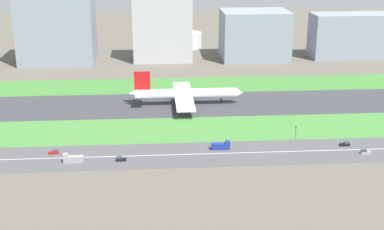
{
  "coord_description": "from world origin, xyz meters",
  "views": [
    {
      "loc": [
        -18.76,
        -292.26,
        93.03
      ],
      "look_at": [
        -0.16,
        -36.5,
        6.0
      ],
      "focal_mm": 50.47,
      "sensor_mm": 36.0,
      "label": 1
    }
  ],
  "objects": [
    {
      "name": "office_tower",
      "position": [
        58.73,
        114.0,
        18.45
      ],
      "size": [
        50.5,
        38.31,
        36.9
      ],
      "primitive_type": "cube",
      "color": "gray",
      "rests_on": "ground_plane"
    },
    {
      "name": "hangar_building",
      "position": [
        -11.67,
        114.0,
        25.32
      ],
      "size": [
        43.97,
        26.58,
        50.63
      ],
      "primitive_type": "cube",
      "color": "#B2B2B7",
      "rests_on": "ground_plane"
    },
    {
      "name": "grass_median_south",
      "position": [
        0.0,
        -41.0,
        0.05
      ],
      "size": [
        280.0,
        36.0,
        0.1
      ],
      "primitive_type": "cube",
      "color": "#427F38",
      "rests_on": "ground_plane"
    },
    {
      "name": "ground_plane",
      "position": [
        0.0,
        0.0,
        0.0
      ],
      "size": [
        800.0,
        800.0,
        0.0
      ],
      "primitive_type": "plane",
      "color": "#5B564C"
    },
    {
      "name": "car_4",
      "position": [
        73.65,
        -78.0,
        0.92
      ],
      "size": [
        4.4,
        1.8,
        2.0
      ],
      "rotation": [
        0.0,
        0.0,
        3.14
      ],
      "color": "#99999E",
      "rests_on": "highway"
    },
    {
      "name": "fuel_tank_west",
      "position": [
        10.64,
        159.0,
        6.53
      ],
      "size": [
        22.94,
        22.94,
        13.06
      ],
      "primitive_type": "cylinder",
      "color": "silver",
      "rests_on": "ground_plane"
    },
    {
      "name": "airliner",
      "position": [
        -2.08,
        0.0,
        6.23
      ],
      "size": [
        65.0,
        56.0,
        19.7
      ],
      "color": "white",
      "rests_on": "runway"
    },
    {
      "name": "truck_0",
      "position": [
        10.72,
        -68.0,
        1.67
      ],
      "size": [
        8.4,
        2.5,
        4.0
      ],
      "color": "navy",
      "rests_on": "highway"
    },
    {
      "name": "car_3",
      "position": [
        68.11,
        -68.0,
        0.92
      ],
      "size": [
        4.4,
        1.8,
        2.0
      ],
      "color": "black",
      "rests_on": "highway"
    },
    {
      "name": "traffic_light",
      "position": [
        46.82,
        -60.01,
        4.29
      ],
      "size": [
        0.36,
        0.5,
        7.2
      ],
      "color": "#4C4C51",
      "rests_on": "highway"
    },
    {
      "name": "highway",
      "position": [
        0.0,
        -73.0,
        0.05
      ],
      "size": [
        280.0,
        28.0,
        0.1
      ],
      "primitive_type": "cube",
      "color": "#4C4C4F",
      "rests_on": "ground_plane"
    },
    {
      "name": "car_1",
      "position": [
        -33.91,
        -78.0,
        0.92
      ],
      "size": [
        4.4,
        1.8,
        2.0
      ],
      "rotation": [
        0.0,
        0.0,
        3.14
      ],
      "color": "black",
      "rests_on": "highway"
    },
    {
      "name": "car_2",
      "position": [
        -63.65,
        -68.0,
        0.92
      ],
      "size": [
        4.4,
        1.8,
        2.0
      ],
      "color": "#B2191E",
      "rests_on": "highway"
    },
    {
      "name": "terminal_building",
      "position": [
        -90.0,
        114.0,
        27.31
      ],
      "size": [
        54.66,
        39.01,
        54.61
      ],
      "primitive_type": "cube",
      "color": "gray",
      "rests_on": "ground_plane"
    },
    {
      "name": "grass_median_north",
      "position": [
        0.0,
        41.0,
        0.05
      ],
      "size": [
        280.0,
        36.0,
        0.1
      ],
      "primitive_type": "cube",
      "color": "#3D7A33",
      "rests_on": "ground_plane"
    },
    {
      "name": "truck_1",
      "position": [
        -54.09,
        -78.0,
        1.67
      ],
      "size": [
        8.4,
        2.5,
        4.0
      ],
      "rotation": [
        0.0,
        0.0,
        3.14
      ],
      "color": "#99999E",
      "rests_on": "highway"
    },
    {
      "name": "runway",
      "position": [
        0.0,
        0.0,
        0.05
      ],
      "size": [
        280.0,
        46.0,
        0.1
      ],
      "primitive_type": "cube",
      "color": "#38383D",
      "rests_on": "ground_plane"
    },
    {
      "name": "highway_centerline",
      "position": [
        0.0,
        -73.0,
        0.11
      ],
      "size": [
        266.0,
        0.5,
        0.01
      ],
      "primitive_type": "cube",
      "color": "silver",
      "rests_on": "highway"
    },
    {
      "name": "cargo_warehouse",
      "position": [
        133.42,
        114.0,
        16.97
      ],
      "size": [
        59.37,
        26.03,
        33.94
      ],
      "primitive_type": "cube",
      "color": "gray",
      "rests_on": "ground_plane"
    }
  ]
}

